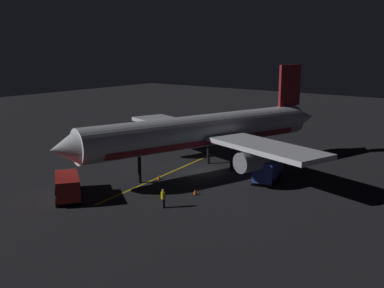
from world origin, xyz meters
TOP-DOWN VIEW (x-y plane):
  - ground_plane at (0.00, 0.00)m, footprint 180.00×180.00m
  - apron_guide_stripe at (2.36, 4.00)m, footprint 3.03×22.53m
  - airliner at (-0.18, -0.57)m, footprint 30.75×35.49m
  - baggage_truck at (4.53, 15.45)m, footprint 6.46×5.42m
  - catering_truck at (-7.96, -0.81)m, footprint 3.47×6.24m
  - ground_crew_worker at (-4.42, 12.02)m, footprint 0.40×0.40m
  - traffic_cone_near_left at (1.67, 5.72)m, footprint 0.50×0.50m
  - traffic_cone_near_right at (-4.44, 7.34)m, footprint 0.50×0.50m

SIDE VIEW (x-z plane):
  - ground_plane at x=0.00m, z-range -0.20..0.00m
  - apron_guide_stripe at x=2.36m, z-range 0.00..0.01m
  - traffic_cone_near_left at x=1.67m, z-range -0.03..0.52m
  - traffic_cone_near_right at x=-4.44m, z-range -0.03..0.52m
  - ground_crew_worker at x=-4.42m, z-range 0.02..1.76m
  - baggage_truck at x=4.53m, z-range 0.06..2.40m
  - catering_truck at x=-7.96m, z-range 0.02..2.60m
  - airliner at x=-0.18m, z-range -1.37..10.40m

